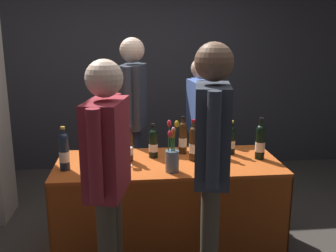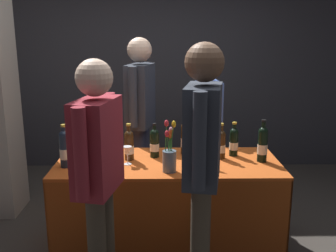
# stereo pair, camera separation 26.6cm
# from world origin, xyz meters

# --- Properties ---
(ground_plane) EXTENTS (12.00, 12.00, 0.00)m
(ground_plane) POSITION_xyz_m (0.00, 0.00, 0.00)
(ground_plane) COLOR #38332D
(back_partition) EXTENTS (7.64, 0.12, 2.60)m
(back_partition) POSITION_xyz_m (0.00, 2.16, 1.30)
(back_partition) COLOR #2D2D33
(back_partition) RESTS_ON ground_plane
(tasting_table) EXTENTS (1.83, 0.78, 0.77)m
(tasting_table) POSITION_xyz_m (0.00, 0.00, 0.54)
(tasting_table) COLOR #B74C19
(tasting_table) RESTS_ON ground_plane
(featured_wine_bottle) EXTENTS (0.08, 0.08, 0.30)m
(featured_wine_bottle) POSITION_xyz_m (0.57, 0.15, 0.90)
(featured_wine_bottle) COLOR black
(featured_wine_bottle) RESTS_ON tasting_table
(display_bottle_0) EXTENTS (0.07, 0.07, 0.35)m
(display_bottle_0) POSITION_xyz_m (0.21, 0.01, 0.92)
(display_bottle_0) COLOR #38230F
(display_bottle_0) RESTS_ON tasting_table
(display_bottle_1) EXTENTS (0.08, 0.08, 0.31)m
(display_bottle_1) POSITION_xyz_m (-0.32, 0.05, 0.91)
(display_bottle_1) COLOR #38230F
(display_bottle_1) RESTS_ON tasting_table
(display_bottle_2) EXTENTS (0.08, 0.08, 0.32)m
(display_bottle_2) POSITION_xyz_m (-0.60, -0.22, 0.92)
(display_bottle_2) COLOR black
(display_bottle_2) RESTS_ON tasting_table
(display_bottle_3) EXTENTS (0.08, 0.08, 0.34)m
(display_bottle_3) POSITION_xyz_m (-0.81, -0.12, 0.93)
(display_bottle_3) COLOR #192333
(display_bottle_3) RESTS_ON tasting_table
(display_bottle_4) EXTENTS (0.08, 0.08, 0.30)m
(display_bottle_4) POSITION_xyz_m (0.44, 0.08, 0.90)
(display_bottle_4) COLOR #38230F
(display_bottle_4) RESTS_ON tasting_table
(display_bottle_5) EXTENTS (0.08, 0.08, 0.35)m
(display_bottle_5) POSITION_xyz_m (0.77, -0.01, 0.93)
(display_bottle_5) COLOR black
(display_bottle_5) RESTS_ON tasting_table
(display_bottle_6) EXTENTS (0.08, 0.08, 0.29)m
(display_bottle_6) POSITION_xyz_m (-0.11, 0.12, 0.90)
(display_bottle_6) COLOR black
(display_bottle_6) RESTS_ON tasting_table
(display_bottle_7) EXTENTS (0.07, 0.07, 0.33)m
(display_bottle_7) POSITION_xyz_m (0.15, 0.20, 0.92)
(display_bottle_7) COLOR #38230F
(display_bottle_7) RESTS_ON tasting_table
(wine_glass_near_vendor) EXTENTS (0.07, 0.07, 0.15)m
(wine_glass_near_vendor) POSITION_xyz_m (-0.33, -0.07, 0.88)
(wine_glass_near_vendor) COLOR silver
(wine_glass_near_vendor) RESTS_ON tasting_table
(flower_vase) EXTENTS (0.10, 0.10, 0.40)m
(flower_vase) POSITION_xyz_m (0.01, -0.24, 0.90)
(flower_vase) COLOR slate
(flower_vase) RESTS_ON tasting_table
(brochure_stand) EXTENTS (0.15, 0.11, 0.15)m
(brochure_stand) POSITION_xyz_m (0.30, -0.14, 0.85)
(brochure_stand) COLOR silver
(brochure_stand) RESTS_ON tasting_table
(vendor_presenter) EXTENTS (0.30, 0.58, 1.76)m
(vendor_presenter) POSITION_xyz_m (-0.27, 0.81, 1.07)
(vendor_presenter) COLOR #2D3347
(vendor_presenter) RESTS_ON ground_plane
(vendor_assistant) EXTENTS (0.25, 0.56, 1.56)m
(vendor_assistant) POSITION_xyz_m (0.43, 0.87, 0.92)
(vendor_assistant) COLOR black
(vendor_assistant) RESTS_ON ground_plane
(taster_foreground_right) EXTENTS (0.29, 0.57, 1.66)m
(taster_foreground_right) POSITION_xyz_m (-0.45, -0.71, 1.00)
(taster_foreground_right) COLOR #4C4233
(taster_foreground_right) RESTS_ON ground_plane
(taster_foreground_left) EXTENTS (0.28, 0.57, 1.76)m
(taster_foreground_left) POSITION_xyz_m (0.21, -0.70, 1.06)
(taster_foreground_left) COLOR #4C4233
(taster_foreground_left) RESTS_ON ground_plane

